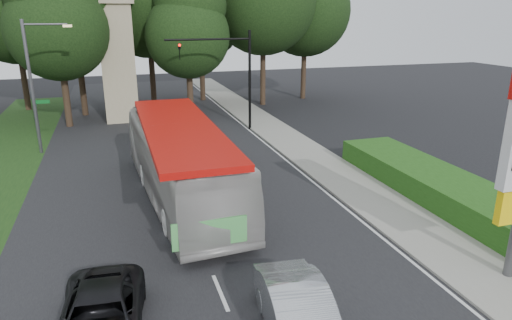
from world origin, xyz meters
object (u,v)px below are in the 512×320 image
object	(u,v)px
streetlight_signs	(35,81)
sedan_silver	(300,316)
monument	(117,56)
suv_charcoal	(101,319)
traffic_signal_mast	(232,67)
transit_bus	(181,163)

from	to	relation	value
streetlight_signs	sedan_silver	size ratio (longest dim) A/B	1.73
monument	suv_charcoal	bearing A→B (deg)	-93.09
traffic_signal_mast	transit_bus	size ratio (longest dim) A/B	0.56
traffic_signal_mast	streetlight_signs	xyz separation A→B (m)	(-12.67, -1.99, -0.23)
transit_bus	sedan_silver	xyz separation A→B (m)	(1.45, -10.64, -1.03)
streetlight_signs	suv_charcoal	world-z (taller)	streetlight_signs
transit_bus	sedan_silver	size ratio (longest dim) A/B	2.78
streetlight_signs	transit_bus	world-z (taller)	streetlight_signs
monument	transit_bus	world-z (taller)	monument
sedan_silver	suv_charcoal	world-z (taller)	sedan_silver
sedan_silver	suv_charcoal	distance (m)	5.22
streetlight_signs	transit_bus	size ratio (longest dim) A/B	0.62
transit_bus	sedan_silver	bearing A→B (deg)	-86.33
streetlight_signs	sedan_silver	world-z (taller)	streetlight_signs
traffic_signal_mast	monument	xyz separation A→B (m)	(-7.68, 6.00, 0.43)
monument	transit_bus	bearing A→B (deg)	-83.54
monument	suv_charcoal	distance (m)	27.54
transit_bus	traffic_signal_mast	bearing A→B (deg)	60.93
traffic_signal_mast	suv_charcoal	bearing A→B (deg)	-113.40
suv_charcoal	sedan_silver	bearing A→B (deg)	-12.74
monument	traffic_signal_mast	bearing A→B (deg)	-38.00
streetlight_signs	monument	distance (m)	9.44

